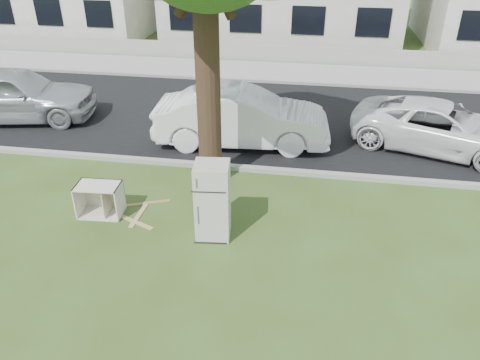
% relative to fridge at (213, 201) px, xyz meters
% --- Properties ---
extents(ground, '(120.00, 120.00, 0.00)m').
position_rel_fridge_xyz_m(ground, '(-0.11, 0.32, -0.79)').
color(ground, '#374A1A').
extents(road, '(120.00, 7.00, 0.01)m').
position_rel_fridge_xyz_m(road, '(-0.11, 6.32, -0.79)').
color(road, black).
rests_on(road, ground).
extents(kerb_near, '(120.00, 0.18, 0.12)m').
position_rel_fridge_xyz_m(kerb_near, '(-0.11, 2.77, -0.79)').
color(kerb_near, gray).
rests_on(kerb_near, ground).
extents(kerb_far, '(120.00, 0.18, 0.12)m').
position_rel_fridge_xyz_m(kerb_far, '(-0.11, 9.87, -0.79)').
color(kerb_far, gray).
rests_on(kerb_far, ground).
extents(sidewalk, '(120.00, 2.80, 0.01)m').
position_rel_fridge_xyz_m(sidewalk, '(-0.11, 11.32, -0.79)').
color(sidewalk, gray).
rests_on(sidewalk, ground).
extents(low_wall, '(120.00, 0.15, 0.70)m').
position_rel_fridge_xyz_m(low_wall, '(-0.11, 12.92, -0.44)').
color(low_wall, gray).
rests_on(low_wall, ground).
extents(fridge, '(0.71, 0.67, 1.58)m').
position_rel_fridge_xyz_m(fridge, '(0.00, 0.00, 0.00)').
color(fridge, silver).
rests_on(fridge, ground).
extents(cabinet, '(0.94, 0.62, 0.71)m').
position_rel_fridge_xyz_m(cabinet, '(-2.51, 0.34, -0.44)').
color(cabinet, white).
rests_on(cabinet, ground).
extents(plank_a, '(0.99, 0.47, 0.02)m').
position_rel_fridge_xyz_m(plank_a, '(-1.71, 0.89, -0.78)').
color(plank_a, '#9A774A').
rests_on(plank_a, ground).
extents(plank_b, '(0.93, 0.47, 0.02)m').
position_rel_fridge_xyz_m(plank_b, '(-1.71, 0.15, -0.78)').
color(plank_b, tan).
rests_on(plank_b, ground).
extents(plank_c, '(0.12, 0.89, 0.02)m').
position_rel_fridge_xyz_m(plank_c, '(-1.71, 0.39, -0.78)').
color(plank_c, tan).
rests_on(plank_c, ground).
extents(car_center, '(4.82, 1.98, 1.55)m').
position_rel_fridge_xyz_m(car_center, '(-0.13, 4.34, -0.01)').
color(car_center, white).
rests_on(car_center, ground).
extents(car_right, '(5.00, 3.43, 1.27)m').
position_rel_fridge_xyz_m(car_right, '(5.16, 4.88, -0.15)').
color(car_right, white).
rests_on(car_right, ground).
extents(car_left, '(5.10, 2.83, 1.64)m').
position_rel_fridge_xyz_m(car_left, '(-7.28, 4.96, 0.03)').
color(car_left, '#A3A7AA').
rests_on(car_left, ground).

